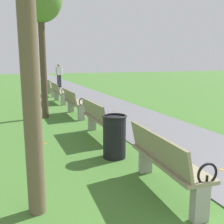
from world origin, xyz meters
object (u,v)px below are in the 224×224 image
tree_3 (40,1)px  pedestrian_walking (59,74)px  park_bench_2 (165,161)px  park_bench_3 (99,118)px  trash_bin (114,136)px  park_bench_4 (74,102)px  park_bench_5 (58,92)px  park_bench_6 (50,87)px

tree_3 → pedestrian_walking: (2.17, 10.00, -2.73)m
park_bench_2 → park_bench_3: (-0.00, 3.01, 0.00)m
trash_bin → park_bench_4: bearing=88.0°
park_bench_2 → park_bench_5: bearing=90.0°
park_bench_2 → pedestrian_walking: pedestrian_walking is taller
park_bench_5 → tree_3: bearing=-107.1°
park_bench_2 → park_bench_3: bearing=90.0°
park_bench_6 → pedestrian_walking: bearing=73.9°
park_bench_5 → pedestrian_walking: (1.22, 6.94, 0.44)m
park_bench_4 → pedestrian_walking: pedestrian_walking is taller
park_bench_3 → pedestrian_walking: bearing=84.6°
park_bench_5 → trash_bin: (-0.15, -7.32, -0.06)m
park_bench_4 → park_bench_6: same height
tree_3 → park_bench_5: bearing=72.9°
park_bench_6 → tree_3: bearing=-99.3°
park_bench_5 → pedestrian_walking: bearing=80.0°
tree_3 → trash_bin: (0.80, -4.26, -3.23)m
park_bench_2 → park_bench_6: bearing=90.0°
park_bench_2 → park_bench_6: 11.61m
park_bench_5 → pedestrian_walking: size_ratio=1.00×
park_bench_2 → park_bench_5: size_ratio=1.00×
park_bench_4 → park_bench_5: (0.00, 3.13, 0.00)m
tree_3 → trash_bin: 5.40m
park_bench_5 → park_bench_3: bearing=-90.0°
tree_3 → park_bench_2: bearing=-80.8°
trash_bin → tree_3: bearing=100.6°
park_bench_6 → pedestrian_walking: pedestrian_walking is taller
park_bench_4 → tree_3: 3.31m
park_bench_4 → pedestrian_walking: bearing=83.1°
pedestrian_walking → trash_bin: 14.33m
park_bench_3 → park_bench_4: (-0.00, 2.76, 0.00)m
pedestrian_walking → trash_bin: size_ratio=1.93×
park_bench_2 → park_bench_4: (-0.00, 5.77, 0.00)m
park_bench_4 → park_bench_3: bearing=-90.0°
tree_3 → pedestrian_walking: tree_3 is taller
pedestrian_walking → tree_3: bearing=-102.2°
park_bench_2 → park_bench_3: 3.01m
park_bench_5 → tree_3: (-0.94, -3.06, 3.17)m
park_bench_2 → park_bench_4: 5.77m
park_bench_3 → trash_bin: bearing=-95.9°
park_bench_2 → park_bench_5: (-0.00, 8.90, 0.00)m
park_bench_3 → park_bench_4: bearing=90.0°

